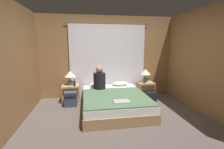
% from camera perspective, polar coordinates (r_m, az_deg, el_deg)
% --- Properties ---
extents(ground_plane, '(16.00, 16.00, 0.00)m').
position_cam_1_polar(ground_plane, '(3.76, 2.34, -15.31)').
color(ground_plane, '#564C47').
extents(wall_back, '(4.22, 0.06, 2.50)m').
position_cam_1_polar(wall_back, '(5.12, -1.55, 6.17)').
color(wall_back, olive).
rests_on(wall_back, ground_plane).
extents(wall_left, '(0.06, 3.55, 2.50)m').
position_cam_1_polar(wall_left, '(3.61, -31.90, 2.77)').
color(wall_left, olive).
rests_on(wall_left, ground_plane).
extents(wall_right, '(0.06, 3.55, 2.50)m').
position_cam_1_polar(wall_right, '(4.34, 30.53, 3.95)').
color(wall_right, olive).
rests_on(wall_right, ground_plane).
extents(curtain_panel, '(2.53, 0.02, 2.27)m').
position_cam_1_polar(curtain_panel, '(5.07, -1.45, 4.78)').
color(curtain_panel, silver).
rests_on(curtain_panel, ground_plane).
extents(bed, '(1.58, 2.07, 0.39)m').
position_cam_1_polar(bed, '(4.22, 0.70, -9.47)').
color(bed, '#99754C').
rests_on(bed, ground_plane).
extents(nightstand_left, '(0.48, 0.43, 0.48)m').
position_cam_1_polar(nightstand_left, '(4.90, -14.30, -6.36)').
color(nightstand_left, tan).
rests_on(nightstand_left, ground_plane).
extents(nightstand_right, '(0.48, 0.43, 0.48)m').
position_cam_1_polar(nightstand_right, '(5.22, 11.67, -5.22)').
color(nightstand_right, tan).
rests_on(nightstand_right, ground_plane).
extents(lamp_left, '(0.32, 0.32, 0.41)m').
position_cam_1_polar(lamp_left, '(4.82, -14.52, -0.46)').
color(lamp_left, slate).
rests_on(lamp_left, nightstand_left).
extents(lamp_right, '(0.32, 0.32, 0.41)m').
position_cam_1_polar(lamp_right, '(5.14, 11.71, 0.33)').
color(lamp_right, slate).
rests_on(lamp_right, nightstand_right).
extents(pillow_left, '(0.49, 0.30, 0.12)m').
position_cam_1_polar(pillow_left, '(4.91, -5.03, -3.48)').
color(pillow_left, silver).
rests_on(pillow_left, bed).
extents(pillow_right, '(0.49, 0.30, 0.12)m').
position_cam_1_polar(pillow_right, '(5.01, 2.91, -3.17)').
color(pillow_right, silver).
rests_on(pillow_right, bed).
extents(blanket_on_bed, '(1.52, 1.47, 0.03)m').
position_cam_1_polar(blanket_on_bed, '(3.90, 1.42, -7.85)').
color(blanket_on_bed, '#4C6B4C').
rests_on(blanket_on_bed, bed).
extents(person_left_in_bed, '(0.34, 0.34, 0.67)m').
position_cam_1_polar(person_left_in_bed, '(4.52, -4.41, -1.86)').
color(person_left_in_bed, black).
rests_on(person_left_in_bed, bed).
extents(beer_bottle_on_left_stand, '(0.06, 0.06, 0.20)m').
position_cam_1_polar(beer_bottle_on_left_stand, '(4.68, -13.03, -3.07)').
color(beer_bottle_on_left_stand, black).
rests_on(beer_bottle_on_left_stand, nightstand_left).
extents(beer_bottle_on_right_stand, '(0.06, 0.06, 0.21)m').
position_cam_1_polar(beer_bottle_on_right_stand, '(4.99, 11.42, -2.11)').
color(beer_bottle_on_right_stand, '#2D4C28').
rests_on(beer_bottle_on_right_stand, nightstand_right).
extents(laptop_on_bed, '(0.35, 0.24, 0.02)m').
position_cam_1_polar(laptop_on_bed, '(3.54, 3.40, -9.40)').
color(laptop_on_bed, '#9EA0A5').
rests_on(laptop_on_bed, blanket_on_bed).
extents(backpack_on_floor, '(0.32, 0.24, 0.39)m').
position_cam_1_polar(backpack_on_floor, '(4.52, -14.34, -8.06)').
color(backpack_on_floor, '#333D56').
rests_on(backpack_on_floor, ground_plane).
extents(handbag_on_floor, '(0.35, 0.17, 0.43)m').
position_cam_1_polar(handbag_on_floor, '(4.93, 13.36, -7.45)').
color(handbag_on_floor, black).
rests_on(handbag_on_floor, ground_plane).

